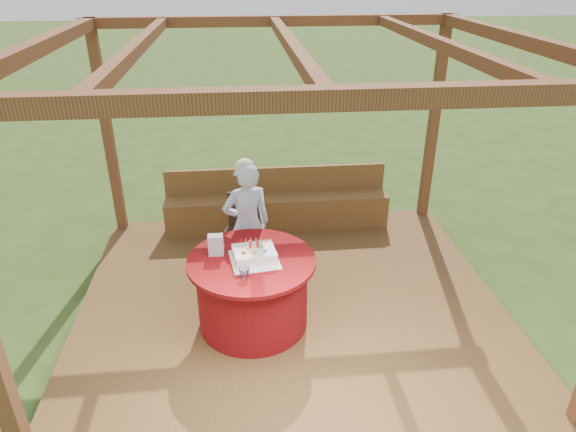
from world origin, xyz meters
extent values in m
plane|color=#2A4416|center=(0.00, 0.00, 0.00)|extent=(60.00, 60.00, 0.00)
cube|color=brown|center=(0.00, 0.00, 0.06)|extent=(4.50, 4.00, 0.12)
cube|color=brown|center=(-2.13, 1.88, 1.42)|extent=(0.12, 0.12, 2.60)
cube|color=brown|center=(2.13, 1.88, 1.42)|extent=(0.12, 0.12, 2.60)
cube|color=brown|center=(0.00, -1.88, 2.78)|extent=(4.50, 0.14, 0.12)
cube|color=brown|center=(0.00, 1.88, 2.78)|extent=(4.50, 0.14, 0.12)
cube|color=brown|center=(-2.13, 0.00, 2.78)|extent=(0.14, 4.00, 0.12)
cube|color=brown|center=(2.13, 0.00, 2.78)|extent=(0.14, 4.00, 0.12)
cube|color=brown|center=(-1.30, 0.00, 2.78)|extent=(0.10, 3.70, 0.10)
cube|color=brown|center=(0.00, 0.00, 2.78)|extent=(0.10, 3.70, 0.10)
cube|color=brown|center=(1.30, 0.00, 2.78)|extent=(0.10, 3.70, 0.10)
cube|color=brown|center=(0.00, 1.70, 0.34)|extent=(3.00, 0.42, 0.45)
cube|color=brown|center=(0.00, 1.88, 0.75)|extent=(3.00, 0.06, 0.35)
cylinder|color=maroon|center=(-0.42, -0.38, 0.48)|extent=(1.08, 1.08, 0.71)
cylinder|color=maroon|center=(-0.42, -0.38, 0.85)|extent=(1.24, 1.24, 0.04)
cube|color=#321A10|center=(-0.51, 0.78, 0.52)|extent=(0.50, 0.50, 0.05)
cylinder|color=#321A10|center=(-0.71, 0.67, 0.32)|extent=(0.04, 0.04, 0.40)
cylinder|color=#321A10|center=(-0.41, 0.57, 0.32)|extent=(0.04, 0.04, 0.40)
cylinder|color=#321A10|center=(-0.61, 0.98, 0.32)|extent=(0.04, 0.04, 0.40)
cylinder|color=#321A10|center=(-0.31, 0.88, 0.32)|extent=(0.04, 0.04, 0.40)
cube|color=#321A10|center=(-0.45, 0.95, 0.74)|extent=(0.39, 0.16, 0.45)
imported|color=#A9D3FB|center=(-0.44, 0.38, 0.84)|extent=(0.60, 0.47, 1.45)
sphere|color=white|center=(-0.44, 0.38, 1.51)|extent=(0.21, 0.21, 0.21)
cube|color=white|center=(-0.39, -0.40, 0.88)|extent=(0.50, 0.50, 0.01)
cube|color=white|center=(-0.39, -0.40, 0.94)|extent=(0.43, 0.36, 0.11)
cylinder|color=red|center=(-0.42, -0.36, 1.03)|extent=(0.03, 0.03, 0.08)
cylinder|color=red|center=(-0.35, -0.36, 1.03)|extent=(0.03, 0.03, 0.08)
sphere|color=red|center=(-0.49, -0.46, 1.00)|extent=(0.04, 0.04, 0.04)
sphere|color=orange|center=(-0.39, -0.47, 1.00)|extent=(0.04, 0.04, 0.04)
sphere|color=blue|center=(-0.29, -0.45, 1.00)|extent=(0.04, 0.04, 0.04)
sphere|color=yellow|center=(-0.45, -0.38, 1.00)|extent=(0.04, 0.04, 0.04)
sphere|color=green|center=(-0.32, -0.37, 1.00)|extent=(0.04, 0.04, 0.04)
cube|color=#CF85B3|center=(-0.75, -0.25, 0.98)|extent=(0.15, 0.10, 0.21)
imported|color=white|center=(-0.49, -0.68, 0.92)|extent=(0.11, 0.11, 0.09)
camera|label=1|loc=(-0.49, -4.58, 3.45)|focal=32.00mm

